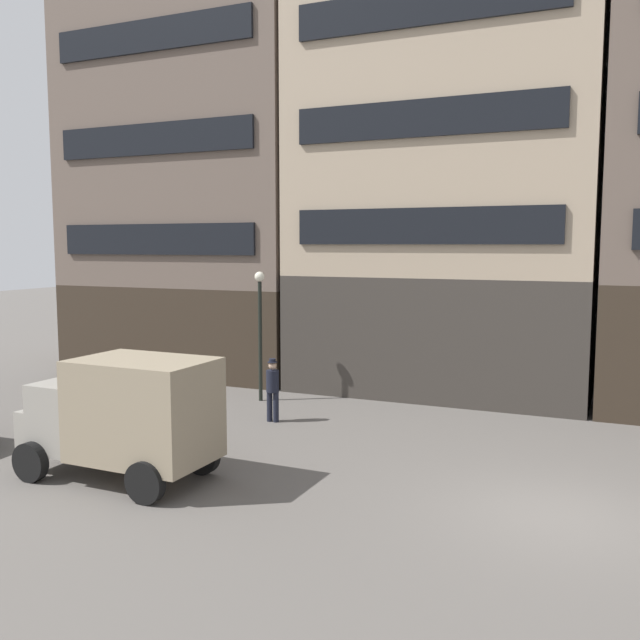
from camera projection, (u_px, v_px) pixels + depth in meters
ground_plane at (557, 516)px, 12.65m from camera, size 120.00×120.00×0.00m
building_far_left at (198, 139)px, 26.90m from camera, size 10.19×6.10×18.01m
building_center_left at (447, 135)px, 23.01m from camera, size 10.20×6.10×17.15m
delivery_truck_near at (122, 413)px, 14.51m from camera, size 4.37×2.18×2.62m
pedestrian_officer at (273, 387)px, 19.29m from camera, size 0.48×0.48×1.79m
streetlamp_curbside at (260, 317)px, 21.72m from camera, size 0.32×0.32×4.12m
fire_hydrant_curbside at (90, 373)px, 24.38m from camera, size 0.24×0.24×0.83m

